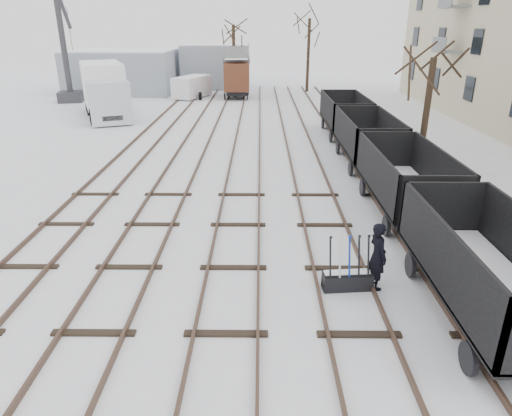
% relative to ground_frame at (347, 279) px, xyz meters
% --- Properties ---
extents(ground, '(120.00, 120.00, 0.00)m').
position_rel_ground_frame_xyz_m(ground, '(-3.06, 1.03, -0.28)').
color(ground, white).
rests_on(ground, ground).
extents(tracks, '(13.90, 52.00, 0.16)m').
position_rel_ground_frame_xyz_m(tracks, '(-3.06, 14.71, -0.21)').
color(tracks, black).
rests_on(tracks, ground).
extents(shed_left, '(10.00, 8.00, 4.10)m').
position_rel_ground_frame_xyz_m(shed_left, '(-16.06, 37.03, 1.76)').
color(shed_left, '#969DA9').
rests_on(shed_left, ground).
extents(shed_right, '(7.00, 6.00, 4.50)m').
position_rel_ground_frame_xyz_m(shed_right, '(-7.06, 41.03, 1.96)').
color(shed_right, '#969DA9').
rests_on(shed_right, ground).
extents(ground_frame, '(1.33, 0.54, 1.49)m').
position_rel_ground_frame_xyz_m(ground_frame, '(0.00, 0.00, 0.00)').
color(ground_frame, black).
rests_on(ground_frame, ground).
extents(worker, '(0.62, 0.77, 1.85)m').
position_rel_ground_frame_xyz_m(worker, '(0.75, 0.10, 0.64)').
color(worker, black).
rests_on(worker, ground).
extents(freight_wagon_a, '(2.36, 5.90, 2.41)m').
position_rel_ground_frame_xyz_m(freight_wagon_a, '(2.94, -1.21, 0.64)').
color(freight_wagon_a, black).
rests_on(freight_wagon_a, ground).
extents(freight_wagon_b, '(2.36, 5.90, 2.41)m').
position_rel_ground_frame_xyz_m(freight_wagon_b, '(2.94, 5.19, 0.64)').
color(freight_wagon_b, black).
rests_on(freight_wagon_b, ground).
extents(freight_wagon_c, '(2.36, 5.90, 2.41)m').
position_rel_ground_frame_xyz_m(freight_wagon_c, '(2.94, 11.59, 0.64)').
color(freight_wagon_c, black).
rests_on(freight_wagon_c, ground).
extents(freight_wagon_d, '(2.36, 5.90, 2.41)m').
position_rel_ground_frame_xyz_m(freight_wagon_d, '(2.94, 17.99, 0.64)').
color(freight_wagon_d, black).
rests_on(freight_wagon_d, ground).
extents(box_van_wagon, '(2.67, 4.80, 3.59)m').
position_rel_ground_frame_xyz_m(box_van_wagon, '(-4.53, 33.49, 1.81)').
color(box_van_wagon, black).
rests_on(box_van_wagon, ground).
extents(lorry, '(4.80, 8.85, 3.84)m').
position_rel_ground_frame_xyz_m(lorry, '(-13.82, 23.84, 1.69)').
color(lorry, black).
rests_on(lorry, ground).
extents(panel_van, '(3.40, 4.84, 1.96)m').
position_rel_ground_frame_xyz_m(panel_van, '(-8.71, 33.33, 0.74)').
color(panel_van, white).
rests_on(panel_van, ground).
extents(crane, '(2.41, 6.05, 10.16)m').
position_rel_ground_frame_xyz_m(crane, '(-19.21, 31.07, 2.39)').
color(crane, '#2F2E33').
rests_on(crane, ground).
extents(tree_near, '(0.30, 0.30, 5.12)m').
position_rel_ground_frame_xyz_m(tree_near, '(5.38, 10.85, 2.28)').
color(tree_near, black).
rests_on(tree_near, ground).
extents(tree_far_left, '(0.30, 0.30, 6.43)m').
position_rel_ground_frame_xyz_m(tree_far_left, '(-4.79, 34.14, 2.93)').
color(tree_far_left, black).
rests_on(tree_far_left, ground).
extents(tree_far_right, '(0.30, 0.30, 6.98)m').
position_rel_ground_frame_xyz_m(tree_far_right, '(2.48, 37.72, 3.20)').
color(tree_far_right, black).
rests_on(tree_far_right, ground).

